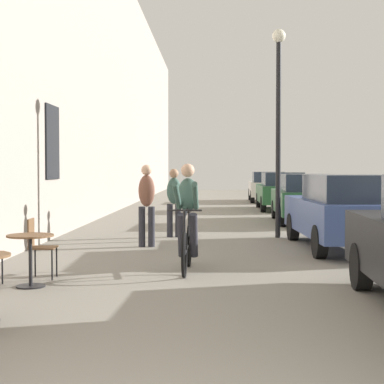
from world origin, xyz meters
TOP-DOWN VIEW (x-y plane):
  - building_facade_left at (-3.45, 14.00)m, footprint 0.54×68.00m
  - cafe_table_far at (-2.01, 5.43)m, footprint 0.64×0.64m
  - cafe_chair_far_toward_street at (-2.08, 6.06)m, footprint 0.40×0.40m
  - cyclist_on_bicycle at (0.09, 6.91)m, footprint 0.52×1.76m
  - pedestrian_near at (-0.87, 9.76)m, footprint 0.35×0.25m
  - pedestrian_mid at (-0.42, 11.57)m, footprint 0.37×0.29m
  - street_lamp at (2.05, 11.56)m, footprint 0.32×0.32m
  - parked_car_second at (3.19, 9.53)m, footprint 1.93×4.31m
  - parked_car_third at (3.30, 15.55)m, footprint 1.84×4.19m
  - parked_car_fourth at (3.23, 21.24)m, footprint 1.83×4.23m
  - parked_car_fifth at (3.25, 27.29)m, footprint 1.87×4.24m

SIDE VIEW (x-z plane):
  - cafe_chair_far_toward_street at x=-2.08m, z-range 0.07..0.96m
  - cafe_table_far at x=-2.01m, z-range 0.16..0.88m
  - parked_car_third at x=3.30m, z-range 0.03..1.51m
  - parked_car_fifth at x=3.25m, z-range 0.03..1.52m
  - parked_car_fourth at x=3.23m, z-range 0.03..1.52m
  - parked_car_second at x=3.19m, z-range 0.03..1.54m
  - cyclist_on_bicycle at x=0.09m, z-range -0.06..1.68m
  - pedestrian_mid at x=-0.42m, z-range 0.10..1.73m
  - pedestrian_near at x=-0.87m, z-range 0.11..1.82m
  - street_lamp at x=2.05m, z-range 0.66..5.56m
  - building_facade_left at x=-3.45m, z-range 0.00..9.94m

